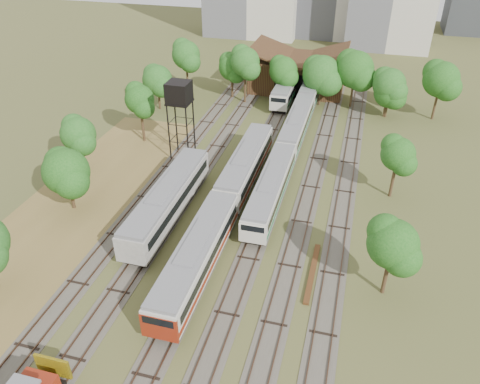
% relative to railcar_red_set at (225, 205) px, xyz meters
% --- Properties ---
extents(ground, '(240.00, 240.00, 0.00)m').
position_rel_railcar_red_set_xyz_m(ground, '(2.00, -15.91, -1.99)').
color(ground, '#475123').
rests_on(ground, ground).
extents(dry_grass_patch, '(14.00, 60.00, 0.04)m').
position_rel_railcar_red_set_xyz_m(dry_grass_patch, '(-16.00, -7.91, -1.97)').
color(dry_grass_patch, brown).
rests_on(dry_grass_patch, ground).
extents(tracks, '(24.60, 80.00, 0.19)m').
position_rel_railcar_red_set_xyz_m(tracks, '(1.33, 9.09, -1.95)').
color(tracks, '#4C473D').
rests_on(tracks, ground).
extents(railcar_red_set, '(3.04, 34.57, 3.76)m').
position_rel_railcar_red_set_xyz_m(railcar_red_set, '(0.00, 0.00, 0.00)').
color(railcar_red_set, black).
rests_on(railcar_red_set, ground).
extents(railcar_green_set, '(2.78, 52.08, 3.43)m').
position_rel_railcar_red_set_xyz_m(railcar_green_set, '(4.00, 22.02, -0.17)').
color(railcar_green_set, black).
rests_on(railcar_green_set, ground).
extents(railcar_rear, '(2.86, 16.08, 3.53)m').
position_rel_railcar_red_set_xyz_m(railcar_rear, '(0.00, 36.99, -0.12)').
color(railcar_rear, black).
rests_on(railcar_rear, ground).
extents(old_grey_coach, '(3.12, 18.00, 3.86)m').
position_rel_railcar_red_set_xyz_m(old_grey_coach, '(-6.00, -0.95, 0.12)').
color(old_grey_coach, black).
rests_on(old_grey_coach, ground).
extents(water_tower, '(2.93, 2.93, 10.14)m').
position_rel_railcar_red_set_xyz_m(water_tower, '(-9.63, 12.70, 6.56)').
color(water_tower, black).
rests_on(water_tower, ground).
extents(rail_pile_far, '(0.51, 8.14, 0.26)m').
position_rel_railcar_red_set_xyz_m(rail_pile_far, '(10.20, -5.93, -1.85)').
color(rail_pile_far, '#573319').
rests_on(rail_pile_far, ground).
extents(maintenance_shed, '(16.45, 11.55, 7.58)m').
position_rel_railcar_red_set_xyz_m(maintenance_shed, '(1.00, 42.06, 0.93)').
color(maintenance_shed, '#351B13').
rests_on(maintenance_shed, ground).
extents(tree_band_left, '(7.62, 57.13, 8.29)m').
position_rel_railcar_red_set_xyz_m(tree_band_left, '(-17.87, -2.23, 3.22)').
color(tree_band_left, '#382616').
rests_on(tree_band_left, ground).
extents(tree_band_far, '(45.65, 7.97, 9.21)m').
position_rel_railcar_red_set_xyz_m(tree_band_far, '(5.11, 34.60, 3.83)').
color(tree_band_far, '#382616').
rests_on(tree_band_far, ground).
extents(tree_band_right, '(4.93, 44.09, 7.53)m').
position_rel_railcar_red_set_xyz_m(tree_band_right, '(16.57, 14.13, 2.81)').
color(tree_band_right, '#382616').
rests_on(tree_band_right, ground).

